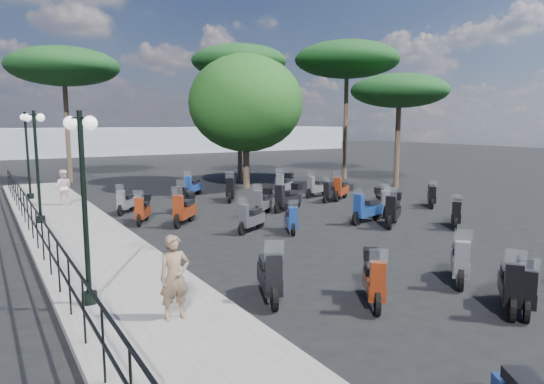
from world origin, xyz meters
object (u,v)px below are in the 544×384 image
scooter_2 (270,277)px  scooter_17 (193,187)px  scooter_29 (317,188)px  pine_1 (347,60)px  scooter_5 (126,203)px  pine_3 (399,91)px  scooter_13 (510,287)px  scooter_16 (288,198)px  lamp_post_1 (37,159)px  scooter_10 (186,200)px  scooter_23 (284,185)px  pine_0 (239,62)px  scooter_12 (525,288)px  lamp_post_0 (84,196)px  scooter_15 (263,202)px  scooter_8 (291,219)px  pedestrian_far (63,187)px  scooter_26 (457,214)px  scooter_20 (393,210)px  scooter_4 (143,210)px  scooter_21 (382,202)px  scooter_22 (332,192)px  scooter_27 (432,196)px  scooter_11 (231,189)px  broadleaf_tree (246,103)px  scooter_9 (184,211)px  scooter_1 (374,280)px  scooter_3 (251,219)px  lamp_post_2 (27,150)px  scooter_28 (341,190)px  scooter_14 (367,210)px  scooter_7 (460,262)px  woman (175,277)px  pine_2 (64,67)px

scooter_2 → scooter_17: (4.02, 14.10, -0.03)m
scooter_29 → pine_1: bearing=-63.9°
scooter_5 → pine_3: pine_3 is taller
scooter_2 → scooter_13: 4.68m
scooter_16 → lamp_post_1: bearing=54.9°
scooter_10 → scooter_2: bearing=116.5°
scooter_23 → pine_0: size_ratio=0.19×
scooter_5 → scooter_12: size_ratio=0.97×
lamp_post_1 → pine_1: size_ratio=0.45×
lamp_post_0 → scooter_15: (7.81, 6.75, -1.76)m
scooter_2 → scooter_8: 6.23m
pedestrian_far → scooter_26: size_ratio=1.12×
scooter_17 → scooter_23: 4.55m
scooter_12 → scooter_20: scooter_20 is taller
scooter_4 → scooter_21: bearing=-171.6°
scooter_22 → pine_0: 11.38m
scooter_23 → scooter_27: size_ratio=1.26×
scooter_11 → scooter_17: bearing=-35.4°
scooter_16 → broadleaf_tree: (1.84, 7.04, 4.10)m
scooter_10 → scooter_16: scooter_16 is taller
lamp_post_1 → scooter_17: 8.42m
scooter_8 → scooter_26: scooter_26 is taller
scooter_12 → scooter_21: (4.69, 8.75, 0.04)m
scooter_9 → pine_3: (13.96, 3.46, 4.82)m
pedestrian_far → scooter_27: pedestrian_far is taller
scooter_21 → pine_3: pine_3 is taller
scooter_1 → scooter_10: scooter_10 is taller
scooter_2 → scooter_23: size_ratio=1.08×
scooter_3 → scooter_22: bearing=-91.1°
lamp_post_0 → scooter_29: size_ratio=2.22×
scooter_2 → pine_1: (15.41, 16.18, 7.03)m
scooter_4 → pine_0: (8.87, 9.41, 6.73)m
lamp_post_2 → scooter_8: size_ratio=2.85×
scooter_28 → scooter_29: bearing=-17.8°
scooter_23 → pine_3: bearing=-130.2°
scooter_14 → scooter_26: (2.21, -2.13, -0.02)m
lamp_post_2 → scooter_7: 19.24m
woman → scooter_7: 6.47m
scooter_9 → pine_3: 15.17m
scooter_23 → scooter_28: size_ratio=0.99×
lamp_post_0 → scooter_2: (3.28, -1.32, -1.77)m
scooter_3 → pine_3: (12.47, 5.69, 4.89)m
scooter_13 → scooter_22: 13.18m
scooter_8 → scooter_7: bearing=120.1°
lamp_post_1 → pine_2: 14.20m
scooter_21 → scooter_28: size_ratio=0.95×
scooter_14 → scooter_22: scooter_14 is taller
scooter_22 → scooter_3: bearing=95.7°
broadleaf_tree → scooter_5: bearing=-151.8°
scooter_28 → scooter_3: bearing=84.2°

